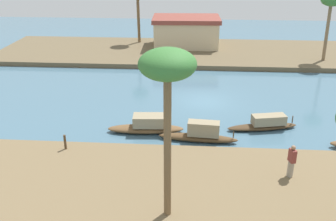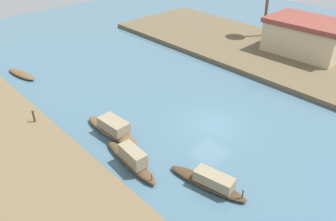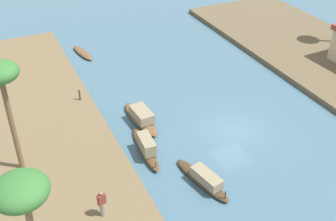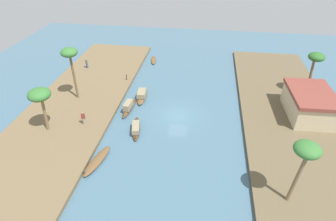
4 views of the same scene
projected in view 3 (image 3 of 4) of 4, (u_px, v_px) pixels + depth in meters
name	position (u px, v px, depth m)	size (l,w,h in m)	color
river_water	(234.00, 131.00, 30.16)	(74.50, 74.50, 0.00)	#476B7F
riverbank_left	(33.00, 187.00, 24.97)	(45.87, 12.04, 0.47)	brown
sampan_with_red_awning	(204.00, 179.00, 25.34)	(4.83, 1.89, 0.99)	#47331E
sampan_foreground	(141.00, 117.00, 30.80)	(5.03, 1.52, 1.19)	brown
sampan_with_tall_canopy	(83.00, 53.00, 40.64)	(3.90, 1.49, 0.36)	brown
sampan_midstream	(146.00, 147.00, 27.81)	(5.03, 1.24, 1.33)	brown
person_on_near_bank	(102.00, 204.00, 22.38)	(0.39, 0.49, 1.76)	gray
mooring_post	(80.00, 95.00, 32.59)	(0.14, 0.14, 0.88)	#4C3823
palm_tree_left_near	(0.00, 78.00, 22.60)	(2.21, 2.21, 7.39)	brown
palm_tree_left_far	(21.00, 193.00, 17.68)	(2.54, 2.54, 5.55)	#7F6647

